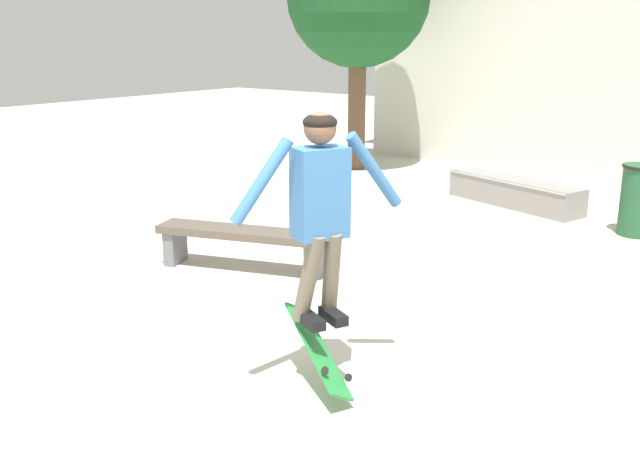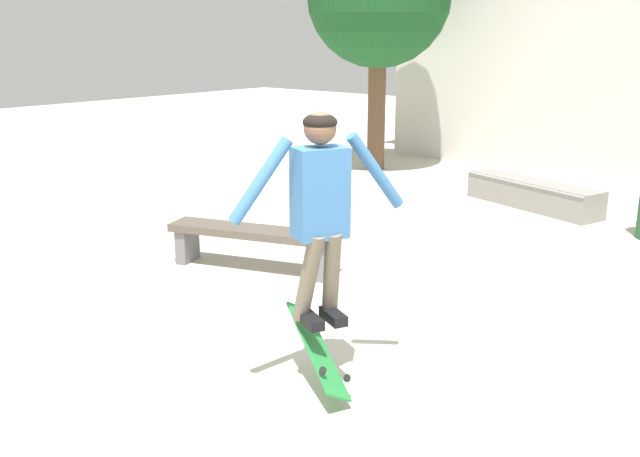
# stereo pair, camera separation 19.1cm
# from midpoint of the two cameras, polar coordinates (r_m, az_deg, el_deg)

# --- Properties ---
(ground_plane) EXTENTS (40.00, 40.00, 0.00)m
(ground_plane) POSITION_cam_midpoint_polar(r_m,az_deg,el_deg) (4.78, 0.83, -14.21)
(ground_plane) COLOR beige
(park_bench) EXTENTS (1.81, 0.94, 0.44)m
(park_bench) POSITION_cam_midpoint_polar(r_m,az_deg,el_deg) (7.31, -4.66, -0.83)
(park_bench) COLOR brown
(park_bench) RESTS_ON ground_plane
(skate_ledge) EXTENTS (2.11, 1.09, 0.39)m
(skate_ledge) POSITION_cam_midpoint_polar(r_m,az_deg,el_deg) (10.39, 17.16, 2.65)
(skate_ledge) COLOR gray
(skate_ledge) RESTS_ON ground_plane
(skater) EXTENTS (0.61, 1.16, 1.42)m
(skater) POSITION_cam_midpoint_polar(r_m,az_deg,el_deg) (4.61, 1.19, 2.21)
(skater) COLOR teal
(skateboard_flipping) EXTENTS (0.75, 0.56, 0.46)m
(skateboard_flipping) POSITION_cam_midpoint_polar(r_m,az_deg,el_deg) (4.91, 0.92, -9.64)
(skateboard_flipping) COLOR #237F38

